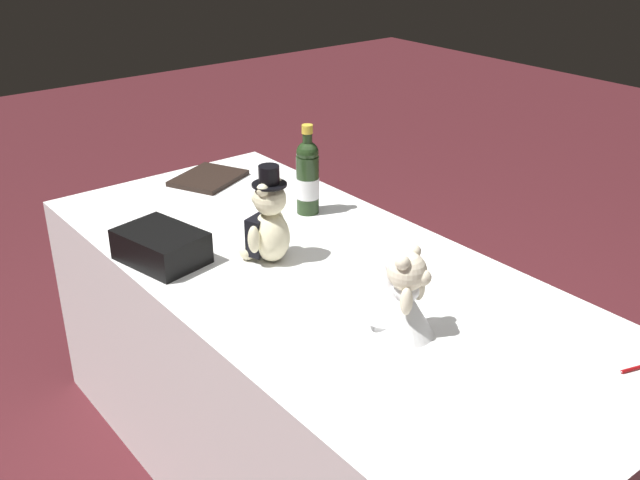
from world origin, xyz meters
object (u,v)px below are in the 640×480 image
Objects in this scene: teddy_bear_groom at (268,224)px; gift_case_black at (161,246)px; champagne_bottle at (308,176)px; guestbook at (208,178)px; teddy_bear_bride at (400,296)px.

teddy_bear_groom reaches higher than gift_case_black.
champagne_bottle is 1.22× the size of guestbook.
champagne_bottle is 0.52m from guestbook.
teddy_bear_bride is at bearing -177.13° from teddy_bear_groom.
teddy_bear_bride is 1.26m from guestbook.
champagne_bottle is at bearing -87.87° from gift_case_black.
gift_case_black is (0.19, 0.26, -0.07)m from teddy_bear_groom.
champagne_bottle is (0.22, -0.32, 0.02)m from teddy_bear_groom.
teddy_bear_groom reaches higher than teddy_bear_bride.
champagne_bottle is (0.76, -0.29, 0.03)m from teddy_bear_bride.
guestbook is at bearing -42.13° from gift_case_black.
teddy_bear_groom is at bearing -126.66° from gift_case_black.
teddy_bear_bride reaches higher than gift_case_black.
champagne_bottle is 1.08× the size of gift_case_black.
teddy_bear_groom is at bearing 2.87° from teddy_bear_bride.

